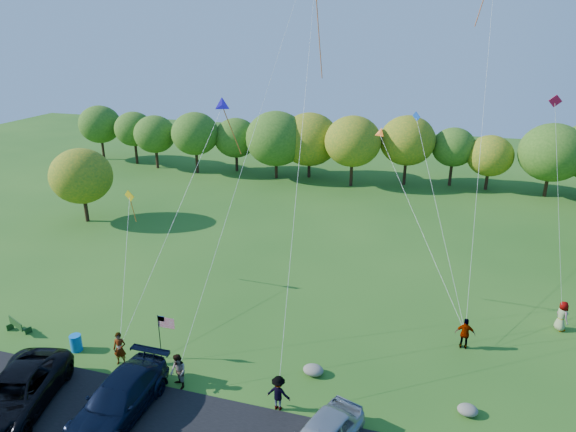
{
  "coord_description": "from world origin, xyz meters",
  "views": [
    {
      "loc": [
        9.11,
        -19.75,
        17.34
      ],
      "look_at": [
        1.35,
        6.0,
        7.31
      ],
      "focal_mm": 32.0,
      "sensor_mm": 36.0,
      "label": 1
    }
  ],
  "objects_px": {
    "minivan_navy": "(119,399)",
    "flyer_b": "(178,372)",
    "minivan_dark": "(16,394)",
    "flyer_d": "(465,334)",
    "flyer_a": "(120,349)",
    "flyer_e": "(562,316)",
    "trash_barrel": "(76,343)",
    "park_bench": "(17,325)",
    "flyer_c": "(278,393)"
  },
  "relations": [
    {
      "from": "flyer_b",
      "to": "flyer_d",
      "type": "xyz_separation_m",
      "value": [
        13.94,
        7.77,
        -0.01
      ]
    },
    {
      "from": "flyer_b",
      "to": "flyer_d",
      "type": "distance_m",
      "value": 15.96
    },
    {
      "from": "trash_barrel",
      "to": "flyer_b",
      "type": "bearing_deg",
      "value": -9.49
    },
    {
      "from": "minivan_dark",
      "to": "flyer_e",
      "type": "bearing_deg",
      "value": 16.19
    },
    {
      "from": "minivan_navy",
      "to": "flyer_b",
      "type": "xyz_separation_m",
      "value": [
        1.69,
        2.63,
        -0.01
      ]
    },
    {
      "from": "minivan_dark",
      "to": "flyer_a",
      "type": "relative_size",
      "value": 3.46
    },
    {
      "from": "flyer_c",
      "to": "park_bench",
      "type": "height_order",
      "value": "flyer_c"
    },
    {
      "from": "flyer_a",
      "to": "flyer_c",
      "type": "bearing_deg",
      "value": -19.13
    },
    {
      "from": "flyer_c",
      "to": "park_bench",
      "type": "xyz_separation_m",
      "value": [
        -16.99,
        1.7,
        -0.42
      ]
    },
    {
      "from": "park_bench",
      "to": "flyer_a",
      "type": "bearing_deg",
      "value": 16.18
    },
    {
      "from": "trash_barrel",
      "to": "flyer_c",
      "type": "bearing_deg",
      "value": -5.47
    },
    {
      "from": "flyer_a",
      "to": "flyer_e",
      "type": "height_order",
      "value": "flyer_a"
    },
    {
      "from": "park_bench",
      "to": "trash_barrel",
      "type": "xyz_separation_m",
      "value": [
        4.58,
        -0.51,
        0.0
      ]
    },
    {
      "from": "flyer_a",
      "to": "park_bench",
      "type": "relative_size",
      "value": 1.21
    },
    {
      "from": "flyer_a",
      "to": "trash_barrel",
      "type": "relative_size",
      "value": 1.98
    },
    {
      "from": "minivan_navy",
      "to": "flyer_e",
      "type": "bearing_deg",
      "value": 33.59
    },
    {
      "from": "minivan_dark",
      "to": "flyer_d",
      "type": "bearing_deg",
      "value": 15.34
    },
    {
      "from": "minivan_navy",
      "to": "flyer_b",
      "type": "height_order",
      "value": "flyer_b"
    },
    {
      "from": "flyer_a",
      "to": "trash_barrel",
      "type": "distance_m",
      "value": 3.19
    },
    {
      "from": "flyer_d",
      "to": "trash_barrel",
      "type": "height_order",
      "value": "flyer_d"
    },
    {
      "from": "park_bench",
      "to": "flyer_d",
      "type": "bearing_deg",
      "value": 35.73
    },
    {
      "from": "minivan_dark",
      "to": "flyer_a",
      "type": "height_order",
      "value": "flyer_a"
    },
    {
      "from": "minivan_navy",
      "to": "flyer_c",
      "type": "xyz_separation_m",
      "value": [
        7.0,
        2.63,
        -0.06
      ]
    },
    {
      "from": "minivan_dark",
      "to": "park_bench",
      "type": "relative_size",
      "value": 4.2
    },
    {
      "from": "minivan_dark",
      "to": "minivan_navy",
      "type": "xyz_separation_m",
      "value": [
        4.89,
        1.09,
        -0.02
      ]
    },
    {
      "from": "flyer_a",
      "to": "trash_barrel",
      "type": "xyz_separation_m",
      "value": [
        -3.14,
        0.33,
        -0.47
      ]
    },
    {
      "from": "flyer_e",
      "to": "flyer_d",
      "type": "bearing_deg",
      "value": 97.28
    },
    {
      "from": "flyer_b",
      "to": "flyer_e",
      "type": "height_order",
      "value": "flyer_b"
    },
    {
      "from": "flyer_c",
      "to": "flyer_d",
      "type": "xyz_separation_m",
      "value": [
        8.63,
        7.77,
        0.04
      ]
    },
    {
      "from": "flyer_b",
      "to": "flyer_c",
      "type": "bearing_deg",
      "value": 39.29
    },
    {
      "from": "flyer_c",
      "to": "trash_barrel",
      "type": "bearing_deg",
      "value": -2.35
    },
    {
      "from": "park_bench",
      "to": "trash_barrel",
      "type": "relative_size",
      "value": 1.63
    },
    {
      "from": "minivan_dark",
      "to": "flyer_a",
      "type": "distance_m",
      "value": 5.27
    },
    {
      "from": "flyer_c",
      "to": "park_bench",
      "type": "distance_m",
      "value": 17.08
    },
    {
      "from": "flyer_e",
      "to": "trash_barrel",
      "type": "height_order",
      "value": "flyer_e"
    },
    {
      "from": "minivan_dark",
      "to": "flyer_e",
      "type": "height_order",
      "value": "flyer_e"
    },
    {
      "from": "flyer_b",
      "to": "flyer_e",
      "type": "distance_m",
      "value": 22.64
    },
    {
      "from": "trash_barrel",
      "to": "minivan_navy",
      "type": "bearing_deg",
      "value": -35.15
    },
    {
      "from": "minivan_navy",
      "to": "flyer_d",
      "type": "distance_m",
      "value": 18.77
    },
    {
      "from": "flyer_e",
      "to": "trash_barrel",
      "type": "bearing_deg",
      "value": 85.21
    },
    {
      "from": "flyer_e",
      "to": "park_bench",
      "type": "distance_m",
      "value": 32.72
    },
    {
      "from": "flyer_d",
      "to": "park_bench",
      "type": "relative_size",
      "value": 1.2
    },
    {
      "from": "flyer_a",
      "to": "park_bench",
      "type": "bearing_deg",
      "value": 159.93
    },
    {
      "from": "flyer_d",
      "to": "flyer_e",
      "type": "bearing_deg",
      "value": -146.9
    },
    {
      "from": "flyer_c",
      "to": "minivan_dark",
      "type": "bearing_deg",
      "value": 20.48
    },
    {
      "from": "flyer_a",
      "to": "minivan_navy",
      "type": "bearing_deg",
      "value": -70.62
    },
    {
      "from": "minivan_navy",
      "to": "flyer_b",
      "type": "bearing_deg",
      "value": 57.38
    },
    {
      "from": "trash_barrel",
      "to": "flyer_d",
      "type": "bearing_deg",
      "value": 17.36
    },
    {
      "from": "flyer_b",
      "to": "park_bench",
      "type": "height_order",
      "value": "flyer_b"
    },
    {
      "from": "flyer_c",
      "to": "flyer_a",
      "type": "bearing_deg",
      "value": -2.16
    }
  ]
}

